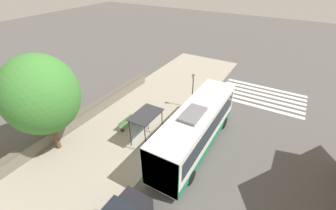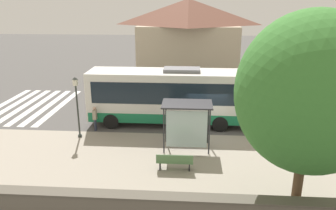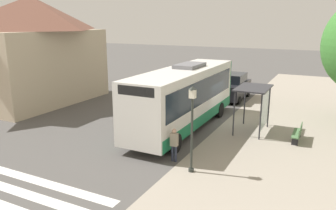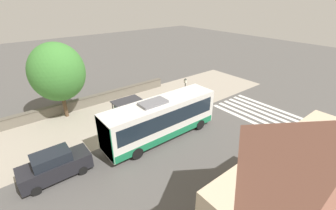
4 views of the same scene
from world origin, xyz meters
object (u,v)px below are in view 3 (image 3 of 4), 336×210
(bus_shelter, at_px, (256,95))
(parked_car_behind_bus, at_px, (234,87))
(pedestrian, at_px, (174,142))
(bench, at_px, (298,133))
(bus, at_px, (184,96))
(street_lamp_near, at_px, (192,122))

(bus_shelter, height_order, parked_car_behind_bus, bus_shelter)
(bus_shelter, relative_size, pedestrian, 1.72)
(pedestrian, height_order, bench, pedestrian)
(bus, bearing_deg, parked_car_behind_bus, -93.96)
(bench, bearing_deg, pedestrian, 47.84)
(bench, bearing_deg, bus, 5.87)
(bus, bearing_deg, bench, -174.13)
(pedestrian, bearing_deg, bench, -132.16)
(bus_shelter, xyz_separation_m, pedestrian, (2.37, 5.87, -1.26))
(bus_shelter, bearing_deg, bench, 167.74)
(bus, height_order, parked_car_behind_bus, bus)
(pedestrian, distance_m, bench, 7.21)
(parked_car_behind_bus, bearing_deg, street_lamp_near, 98.53)
(pedestrian, xyz_separation_m, parked_car_behind_bus, (0.99, -13.49, 0.09))
(bus_shelter, xyz_separation_m, street_lamp_near, (1.23, 6.54, 0.06))
(bench, height_order, parked_car_behind_bus, parked_car_behind_bus)
(bus, distance_m, street_lamp_near, 6.01)
(bus, distance_m, bench, 6.63)
(parked_car_behind_bus, bearing_deg, bus_shelter, 113.77)
(bus_shelter, distance_m, parked_car_behind_bus, 8.40)
(bus, bearing_deg, pedestrian, 108.84)
(bus, xyz_separation_m, parked_car_behind_bus, (-0.61, -8.81, -0.95))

